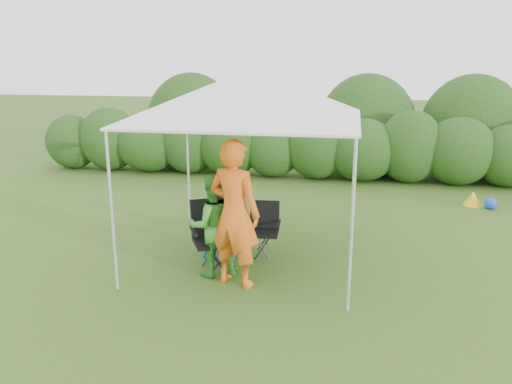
% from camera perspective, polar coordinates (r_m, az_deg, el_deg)
% --- Properties ---
extents(ground, '(70.00, 70.00, 0.00)m').
position_cam_1_polar(ground, '(7.35, -1.32, -8.69)').
color(ground, '#40631F').
extents(hedge, '(14.07, 1.53, 1.80)m').
position_cam_1_polar(hedge, '(12.84, 4.59, 5.25)').
color(hedge, '#254C18').
rests_on(hedge, ground).
extents(canopy, '(3.10, 3.10, 2.83)m').
position_cam_1_polar(canopy, '(7.26, -0.57, 11.09)').
color(canopy, silver).
rests_on(canopy, ground).
extents(chair_right, '(0.54, 0.49, 0.82)m').
position_cam_1_polar(chair_right, '(7.74, 0.92, -3.79)').
color(chair_right, black).
rests_on(chair_right, ground).
extents(chair_left, '(0.78, 0.76, 1.02)m').
position_cam_1_polar(chair_left, '(7.16, -4.97, -4.48)').
color(chair_left, black).
rests_on(chair_left, ground).
extents(man, '(0.83, 0.67, 1.98)m').
position_cam_1_polar(man, '(6.53, -2.49, -2.47)').
color(man, orange).
rests_on(man, ground).
extents(woman, '(0.88, 0.80, 1.45)m').
position_cam_1_polar(woman, '(6.92, -4.99, -3.81)').
color(woman, green).
rests_on(woman, ground).
extents(cooler, '(0.51, 0.38, 0.41)m').
position_cam_1_polar(cooler, '(7.69, -4.20, -5.98)').
color(cooler, navy).
rests_on(cooler, ground).
extents(bottle, '(0.07, 0.07, 0.27)m').
position_cam_1_polar(bottle, '(7.53, -3.89, -3.73)').
color(bottle, '#592D0C').
rests_on(bottle, cooler).
extents(lawn_toy, '(0.61, 0.51, 0.31)m').
position_cam_1_polar(lawn_toy, '(11.32, 23.97, -0.80)').
color(lawn_toy, yellow).
rests_on(lawn_toy, ground).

